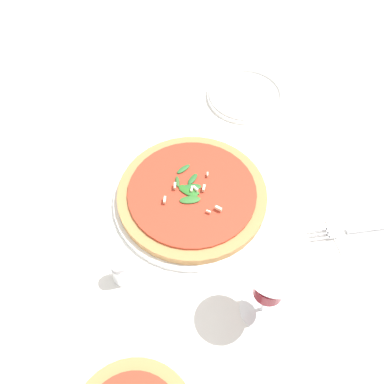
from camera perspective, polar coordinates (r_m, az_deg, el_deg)
ground_plane at (r=0.93m, az=-2.04°, el=-1.32°), size 6.00×6.00×0.00m
pizza_arugula_main at (r=0.92m, az=-0.00°, el=-0.46°), size 0.33×0.33×0.05m
wine_glass at (r=0.73m, az=10.00°, el=-11.37°), size 0.09×0.09×0.16m
napkin at (r=0.96m, az=20.81°, el=-4.55°), size 0.14×0.10×0.01m
fork at (r=0.95m, az=20.49°, el=-4.46°), size 0.20×0.03×0.00m
side_plate_white at (r=1.14m, az=6.81°, el=12.14°), size 0.19×0.19×0.02m
shaker_pepper at (r=0.83m, az=-9.04°, el=-9.94°), size 0.03×0.03×0.07m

